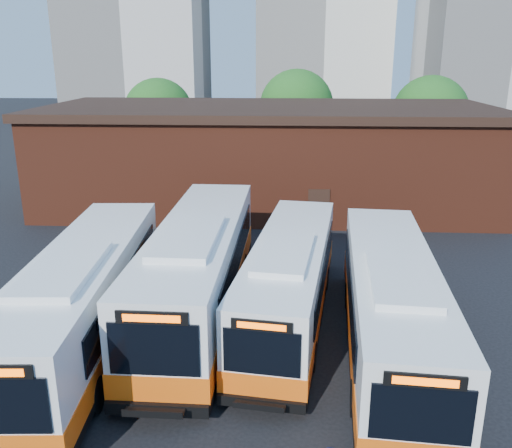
# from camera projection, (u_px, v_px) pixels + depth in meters

# --- Properties ---
(ground) EXTENTS (220.00, 220.00, 0.00)m
(ground) POSITION_uv_depth(u_px,v_px,m) (247.00, 363.00, 17.42)
(ground) COLOR black
(bus_west) EXTENTS (3.48, 13.20, 3.56)m
(bus_west) POSITION_uv_depth(u_px,v_px,m) (85.00, 303.00, 17.94)
(bus_west) COLOR white
(bus_west) RESTS_ON ground
(bus_midwest) EXTENTS (3.09, 13.81, 3.74)m
(bus_midwest) POSITION_uv_depth(u_px,v_px,m) (199.00, 272.00, 20.30)
(bus_midwest) COLOR white
(bus_midwest) RESTS_ON ground
(bus_mideast) EXTENTS (4.00, 12.19, 3.27)m
(bus_mideast) POSITION_uv_depth(u_px,v_px,m) (289.00, 283.00, 19.81)
(bus_mideast) COLOR white
(bus_mideast) RESTS_ON ground
(bus_east) EXTENTS (3.60, 12.86, 3.46)m
(bus_east) POSITION_uv_depth(u_px,v_px,m) (391.00, 310.00, 17.54)
(bus_east) COLOR white
(bus_east) RESTS_ON ground
(depot_building) EXTENTS (28.60, 12.60, 6.40)m
(depot_building) POSITION_uv_depth(u_px,v_px,m) (269.00, 154.00, 35.51)
(depot_building) COLOR #602717
(depot_building) RESTS_ON ground
(tree_west) EXTENTS (6.00, 6.00, 7.65)m
(tree_west) POSITION_uv_depth(u_px,v_px,m) (159.00, 113.00, 47.06)
(tree_west) COLOR #382314
(tree_west) RESTS_ON ground
(tree_mid) EXTENTS (6.56, 6.56, 8.36)m
(tree_mid) POSITION_uv_depth(u_px,v_px,m) (296.00, 107.00, 48.20)
(tree_mid) COLOR #382314
(tree_mid) RESTS_ON ground
(tree_east) EXTENTS (6.24, 6.24, 7.96)m
(tree_east) POSITION_uv_depth(u_px,v_px,m) (430.00, 114.00, 44.83)
(tree_east) COLOR #382314
(tree_east) RESTS_ON ground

